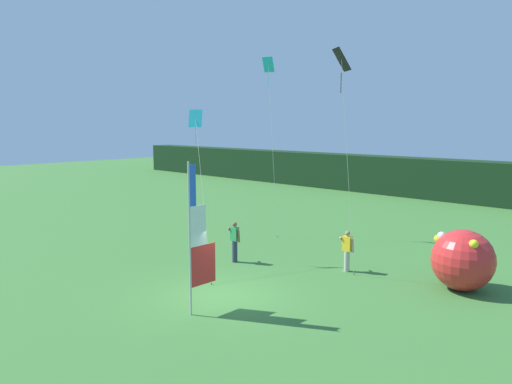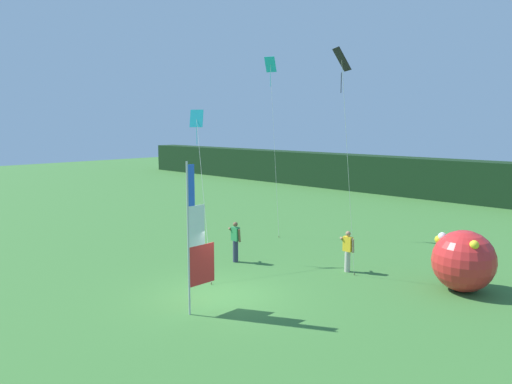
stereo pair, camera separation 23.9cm
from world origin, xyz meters
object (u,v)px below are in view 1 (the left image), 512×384
(inflatable_balloon, at_px, (463,260))
(kite_cyan_diamond_0, at_px, (196,127))
(person_near_banner, at_px, (347,250))
(kite_cyan_diamond_2, at_px, (269,77))
(banner_flag, at_px, (197,241))
(person_mid_field, at_px, (235,241))
(kite_black_diamond_1, at_px, (342,72))

(inflatable_balloon, relative_size, kite_cyan_diamond_0, 0.34)
(person_near_banner, height_order, inflatable_balloon, inflatable_balloon)
(inflatable_balloon, xyz_separation_m, kite_cyan_diamond_2, (-10.87, 1.94, 7.07))
(banner_flag, height_order, person_near_banner, banner_flag)
(person_near_banner, height_order, person_mid_field, person_mid_field)
(person_mid_field, height_order, kite_cyan_diamond_2, kite_cyan_diamond_2)
(person_mid_field, relative_size, kite_cyan_diamond_2, 0.19)
(inflatable_balloon, relative_size, kite_black_diamond_1, 0.26)
(banner_flag, relative_size, person_near_banner, 2.88)
(person_mid_field, height_order, kite_cyan_diamond_0, kite_cyan_diamond_0)
(kite_black_diamond_1, bearing_deg, person_near_banner, 106.27)
(kite_cyan_diamond_0, bearing_deg, person_mid_field, 26.86)
(person_near_banner, bearing_deg, kite_black_diamond_1, -73.73)
(banner_flag, height_order, kite_black_diamond_1, kite_black_diamond_1)
(person_near_banner, bearing_deg, kite_cyan_diamond_2, 157.03)
(banner_flag, relative_size, kite_cyan_diamond_2, 0.51)
(kite_black_diamond_1, height_order, kite_cyan_diamond_2, kite_cyan_diamond_2)
(kite_cyan_diamond_0, bearing_deg, kite_cyan_diamond_2, 101.25)
(inflatable_balloon, bearing_deg, kite_black_diamond_1, -151.24)
(kite_cyan_diamond_2, bearing_deg, person_near_banner, -22.97)
(banner_flag, bearing_deg, person_near_banner, 81.66)
(banner_flag, distance_m, person_mid_field, 5.73)
(person_near_banner, height_order, kite_black_diamond_1, kite_black_diamond_1)
(banner_flag, relative_size, kite_cyan_diamond_0, 0.74)
(banner_flag, xyz_separation_m, inflatable_balloon, (5.09, 7.66, -1.17))
(banner_flag, bearing_deg, kite_black_diamond_1, 76.70)
(person_near_banner, distance_m, inflatable_balloon, 4.22)
(person_near_banner, relative_size, kite_black_diamond_1, 0.19)
(inflatable_balloon, relative_size, kite_cyan_diamond_2, 0.23)
(person_mid_field, relative_size, inflatable_balloon, 0.80)
(kite_black_diamond_1, bearing_deg, kite_cyan_diamond_2, 150.52)
(person_near_banner, xyz_separation_m, person_mid_field, (-4.14, -2.13, 0.05))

